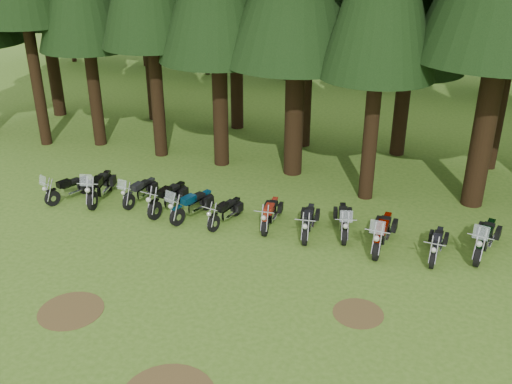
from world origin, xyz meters
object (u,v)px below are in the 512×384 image
motorcycle_2 (140,192)px  motorcycle_4 (192,206)px  motorcycle_0 (68,189)px  motorcycle_10 (436,245)px  motorcycle_11 (485,240)px  motorcycle_8 (343,221)px  motorcycle_6 (270,214)px  motorcycle_9 (382,234)px  motorcycle_5 (225,213)px  motorcycle_1 (100,188)px  motorcycle_7 (308,222)px  motorcycle_3 (168,198)px

motorcycle_2 → motorcycle_4: size_ratio=0.94×
motorcycle_0 → motorcycle_10: bearing=21.6°
motorcycle_11 → motorcycle_8: bearing=-166.0°
motorcycle_10 → motorcycle_11: 1.60m
motorcycle_6 → motorcycle_9: motorcycle_9 is taller
motorcycle_2 → motorcycle_6: bearing=5.4°
motorcycle_9 → motorcycle_10: size_ratio=1.22×
motorcycle_2 → motorcycle_5: bearing=-0.7°
motorcycle_4 → motorcycle_6: (2.86, 0.33, -0.04)m
motorcycle_1 → motorcycle_6: (6.84, 0.17, -0.08)m
motorcycle_7 → motorcycle_9: bearing=-9.7°
motorcycle_1 → motorcycle_9: 10.77m
motorcycle_3 → motorcycle_5: (2.39, -0.25, -0.07)m
motorcycle_8 → motorcycle_10: size_ratio=1.10×
motorcycle_4 → motorcycle_9: bearing=19.0°
motorcycle_3 → motorcycle_4: (1.09, -0.24, -0.01)m
motorcycle_2 → motorcycle_3: (1.34, -0.27, 0.05)m
motorcycle_1 → motorcycle_7: (8.25, 0.03, -0.07)m
motorcycle_8 → motorcycle_10: (3.10, -0.54, -0.05)m
motorcycle_6 → motorcycle_10: (5.65, -0.27, -0.02)m
motorcycle_9 → motorcycle_5: bearing=-175.8°
motorcycle_3 → motorcycle_6: 3.95m
motorcycle_6 → motorcycle_4: bearing=-178.3°
motorcycle_0 → motorcycle_7: motorcycle_0 is taller
motorcycle_2 → motorcycle_11: (12.37, 0.26, 0.08)m
motorcycle_1 → motorcycle_8: size_ratio=1.11×
motorcycle_6 → motorcycle_9: (3.93, -0.23, 0.08)m
motorcycle_2 → motorcycle_7: 6.71m
motorcycle_1 → motorcycle_2: (1.55, 0.34, -0.08)m
motorcycle_1 → motorcycle_5: motorcycle_1 is taller
motorcycle_2 → motorcycle_11: 12.38m
motorcycle_2 → motorcycle_8: 7.84m
motorcycle_2 → motorcycle_9: bearing=4.7°
motorcycle_7 → motorcycle_9: size_ratio=0.88×
motorcycle_7 → motorcycle_8: bearing=12.6°
motorcycle_10 → motorcycle_11: (1.44, 0.70, 0.10)m
motorcycle_7 → motorcycle_8: motorcycle_8 is taller
motorcycle_2 → motorcycle_4: 2.48m
motorcycle_0 → motorcycle_9: motorcycle_9 is taller
motorcycle_8 → motorcycle_1: bearing=168.8°
motorcycle_11 → motorcycle_10: bearing=-142.1°
motorcycle_0 → motorcycle_7: (9.44, 0.40, 0.01)m
motorcycle_0 → motorcycle_7: size_ratio=0.95×
motorcycle_7 → motorcycle_9: 2.51m
motorcycle_0 → motorcycle_4: (5.16, 0.20, 0.04)m
motorcycle_2 → motorcycle_7: bearing=4.5°
motorcycle_3 → motorcycle_5: 2.40m
motorcycle_4 → motorcycle_11: bearing=22.6°
motorcycle_4 → motorcycle_1: bearing=-164.2°
motorcycle_6 → motorcycle_11: (7.08, 0.43, 0.08)m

